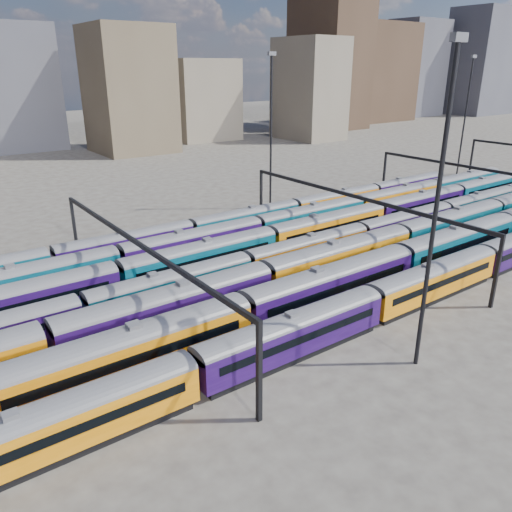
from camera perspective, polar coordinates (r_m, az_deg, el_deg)
ground at (r=61.69m, az=4.24°, el=-1.55°), size 500.00×500.00×0.00m
rake_0 at (r=64.31m, az=24.65°, el=-0.13°), size 116.39×2.84×4.77m
rake_1 at (r=51.76m, az=8.65°, el=-2.88°), size 153.77×3.21×5.42m
rake_2 at (r=59.05m, az=9.50°, el=0.12°), size 153.16×3.20×5.39m
rake_3 at (r=68.68m, az=11.86°, el=2.57°), size 112.23×2.74×4.60m
rake_4 at (r=71.04m, az=8.25°, el=3.63°), size 102.45×3.00×5.05m
rake_5 at (r=75.39m, az=6.33°, el=4.68°), size 99.88×2.93×4.92m
rake_6 at (r=74.12m, az=-1.13°, el=4.37°), size 92.88×2.72×4.57m
gantry_1 at (r=49.43m, az=-13.56°, el=0.52°), size 0.35×40.35×8.03m
gantry_2 at (r=66.15m, az=11.07°, el=5.89°), size 0.35×40.35×8.03m
gantry_3 at (r=90.05m, az=24.43°, el=8.38°), size 0.35×40.35×8.03m
mast_2 at (r=39.73m, az=19.97°, el=5.73°), size 1.40×0.50×25.60m
mast_3 at (r=85.63m, az=1.73°, el=14.52°), size 1.40×0.50×25.60m
mast_5 at (r=120.55m, az=22.84°, el=14.84°), size 1.40×0.50×25.60m
skyline at (r=205.76m, az=7.95°, el=20.02°), size 399.22×60.48×50.03m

